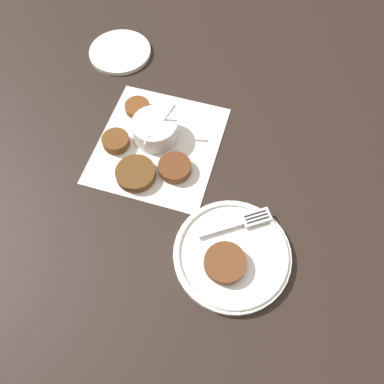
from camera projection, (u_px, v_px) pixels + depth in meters
ground_plane at (156, 144)px, 0.84m from camera, size 4.00×4.00×0.00m
napkin at (158, 145)px, 0.83m from camera, size 0.30×0.28×0.00m
sauce_bowl at (155, 130)px, 0.83m from camera, size 0.11×0.10×0.08m
fritter_0 at (137, 107)px, 0.87m from camera, size 0.06×0.06×0.02m
fritter_1 at (116, 141)px, 0.82m from camera, size 0.06×0.06×0.02m
fritter_2 at (175, 168)px, 0.79m from camera, size 0.07×0.07×0.02m
fritter_3 at (136, 173)px, 0.79m from camera, size 0.08×0.08×0.02m
serving_plate at (232, 254)px, 0.71m from camera, size 0.22×0.22×0.02m
fritter_on_plate at (225, 263)px, 0.68m from camera, size 0.08×0.08×0.02m
fork at (242, 222)px, 0.72m from camera, size 0.11×0.13×0.00m
extra_saucer at (120, 52)px, 0.97m from camera, size 0.16×0.16×0.01m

